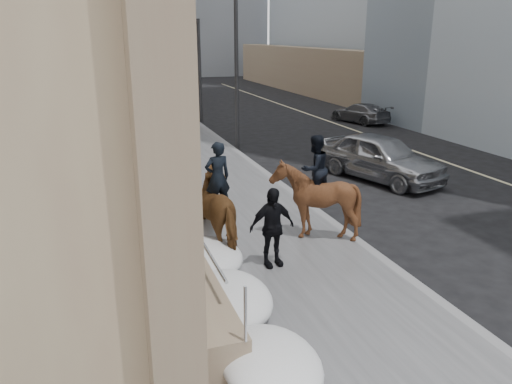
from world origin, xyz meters
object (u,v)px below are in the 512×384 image
pedestrian (272,227)px  car_silver (380,157)px  mounted_horse_right (315,196)px  car_grey (360,113)px  mounted_horse_left (223,208)px

pedestrian → car_silver: bearing=36.2°
mounted_horse_right → car_grey: mounted_horse_right is taller
car_grey → car_silver: bearing=48.8°
mounted_horse_right → pedestrian: bearing=17.0°
mounted_horse_right → pedestrian: 2.03m
car_silver → car_grey: bearing=45.4°
mounted_horse_right → car_grey: 18.83m
car_silver → car_grey: (5.66, 11.17, -0.26)m
mounted_horse_left → car_silver: mounted_horse_left is taller
mounted_horse_right → car_silver: (4.77, 4.49, -0.39)m
pedestrian → car_grey: size_ratio=0.45×
mounted_horse_left → car_grey: size_ratio=0.66×
mounted_horse_right → car_silver: bearing=-156.4°
car_silver → mounted_horse_right: bearing=-154.4°
car_silver → car_grey: 12.52m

